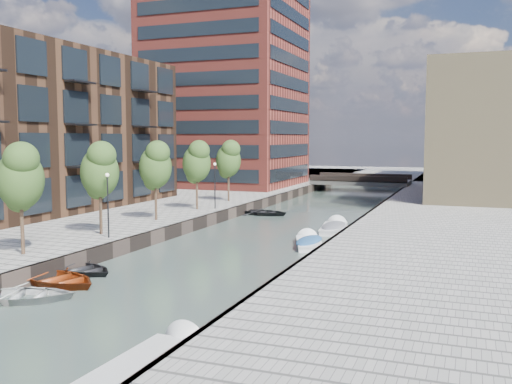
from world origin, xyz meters
The scene contains 25 objects.
water centered at (0.00, 40.00, 0.00)m, with size 300.00×300.00×0.00m, color #38473F.
quay_right centered at (16.00, 40.00, 0.50)m, with size 20.00×140.00×1.00m, color gray.
quay_wall_left centered at (-6.10, 40.00, 0.50)m, with size 0.25×140.00×1.00m, color #332823.
quay_wall_right centered at (6.10, 40.00, 0.50)m, with size 0.25×140.00×1.00m, color #332823.
far_closure centered at (0.00, 100.00, 0.50)m, with size 80.00×40.00×1.00m, color gray.
apartment_block centered at (-20.00, 30.00, 8.00)m, with size 8.00×38.00×14.00m, color #331F13.
tower centered at (-17.00, 65.00, 16.00)m, with size 18.00×18.00×30.00m, color maroon.
tan_block_near centered at (16.00, 62.00, 8.00)m, with size 12.00×25.00×14.00m, color #907E58.
tan_block_far centered at (16.00, 88.00, 9.00)m, with size 12.00×20.00×16.00m, color #907E58.
bridge centered at (0.00, 72.00, 1.39)m, with size 13.00×6.00×1.30m.
tree_2 centered at (-8.50, 18.00, 5.31)m, with size 2.50×2.50×5.95m.
tree_3 centered at (-8.50, 25.00, 5.31)m, with size 2.50×2.50×5.95m.
tree_4 centered at (-8.50, 32.00, 5.31)m, with size 2.50×2.50×5.95m.
tree_5 centered at (-8.50, 39.00, 5.31)m, with size 2.50×2.50×5.95m.
tree_6 centered at (-8.50, 46.00, 5.31)m, with size 2.50×2.50×5.95m.
lamp_1 centered at (-7.20, 24.00, 3.51)m, with size 0.24×0.24×4.12m.
lamp_2 centered at (-7.20, 40.00, 3.51)m, with size 0.24×0.24×4.12m.
sloop_1 centered at (-5.40, 19.00, 0.00)m, with size 3.04×4.26×0.88m, color black.
sloop_2 centered at (-4.95, 16.48, 0.00)m, with size 3.55×4.97×1.03m, color maroon.
sloop_3 centered at (-4.47, 13.60, 0.00)m, with size 3.33×4.67×0.97m, color silver.
sloop_4 centered at (-4.18, 44.60, 0.00)m, with size 3.33×4.66×0.96m, color black.
motorboat_2 centered at (4.93, 9.24, 0.10)m, with size 1.92×5.09×1.68m.
motorboat_3 centered at (4.03, 30.99, 0.19)m, with size 3.02×4.95×1.56m.
motorboat_4 centered at (4.22, 37.76, 0.21)m, with size 2.45×5.39×1.73m.
car centered at (11.77, 56.86, 1.70)m, with size 1.66×4.13×1.41m, color #A4A8A9.
Camera 1 is at (14.33, -6.11, 7.32)m, focal length 40.00 mm.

